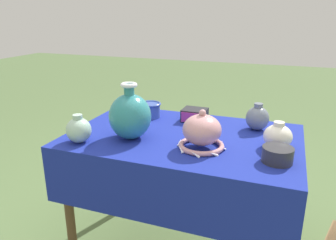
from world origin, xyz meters
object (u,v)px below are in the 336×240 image
at_px(vase_tall_bulbous, 130,116).
at_px(jar_round_ivory, 278,136).
at_px(pot_squat_charcoal, 278,155).
at_px(jar_round_slate, 257,118).
at_px(vase_dome_bell, 202,133).
at_px(mosaic_tile_box, 195,115).
at_px(jar_round_celadon, 79,130).
at_px(cup_wide_cobalt, 150,109).

xyz_separation_m(vase_tall_bulbous, jar_round_ivory, (0.64, 0.11, -0.06)).
bearing_deg(pot_squat_charcoal, jar_round_slate, 107.84).
xyz_separation_m(vase_dome_bell, mosaic_tile_box, (-0.13, 0.34, -0.04)).
relative_size(jar_round_celadon, jar_round_slate, 0.96).
bearing_deg(cup_wide_cobalt, pot_squat_charcoal, -27.19).
bearing_deg(jar_round_slate, jar_round_celadon, -148.68).
height_order(vase_dome_bell, jar_round_celadon, vase_dome_bell).
height_order(vase_tall_bulbous, cup_wide_cobalt, vase_tall_bulbous).
relative_size(jar_round_ivory, pot_squat_charcoal, 1.01).
height_order(vase_tall_bulbous, pot_squat_charcoal, vase_tall_bulbous).
bearing_deg(jar_round_slate, jar_round_ivory, -62.80).
height_order(jar_round_celadon, cup_wide_cobalt, jar_round_celadon).
bearing_deg(jar_round_celadon, jar_round_ivory, 15.94).
distance_m(jar_round_celadon, cup_wide_cobalt, 0.47).
distance_m(mosaic_tile_box, jar_round_celadon, 0.62).
relative_size(vase_dome_bell, jar_round_slate, 1.56).
xyz_separation_m(vase_tall_bulbous, pot_squat_charcoal, (0.65, -0.03, -0.08)).
distance_m(mosaic_tile_box, pot_squat_charcoal, 0.58).
bearing_deg(jar_round_ivory, cup_wide_cobalt, 163.09).
distance_m(cup_wide_cobalt, pot_squat_charcoal, 0.77).
bearing_deg(vase_tall_bulbous, jar_round_ivory, 10.12).
bearing_deg(vase_dome_bell, jar_round_celadon, -166.87).
relative_size(vase_tall_bulbous, jar_round_slate, 1.94).
xyz_separation_m(vase_dome_bell, jar_round_celadon, (-0.53, -0.12, -0.01)).
bearing_deg(mosaic_tile_box, cup_wide_cobalt, -173.67).
height_order(jar_round_celadon, pot_squat_charcoal, jar_round_celadon).
height_order(mosaic_tile_box, pot_squat_charcoal, mosaic_tile_box).
bearing_deg(jar_round_ivory, mosaic_tile_box, 152.07).
bearing_deg(vase_dome_bell, pot_squat_charcoal, -5.85).
bearing_deg(pot_squat_charcoal, mosaic_tile_box, 139.51).
distance_m(vase_tall_bulbous, pot_squat_charcoal, 0.65).
height_order(mosaic_tile_box, cup_wide_cobalt, cup_wide_cobalt).
distance_m(mosaic_tile_box, jar_round_slate, 0.33).
distance_m(vase_dome_bell, jar_round_celadon, 0.55).
xyz_separation_m(jar_round_ivory, cup_wide_cobalt, (-0.68, 0.21, -0.01)).
bearing_deg(pot_squat_charcoal, vase_dome_bell, 174.15).
xyz_separation_m(vase_tall_bulbous, cup_wide_cobalt, (-0.04, 0.32, -0.06)).
bearing_deg(vase_tall_bulbous, cup_wide_cobalt, 97.01).
bearing_deg(jar_round_celadon, mosaic_tile_box, 49.28).
height_order(pot_squat_charcoal, jar_round_slate, jar_round_slate).
height_order(cup_wide_cobalt, jar_round_slate, jar_round_slate).
xyz_separation_m(jar_round_celadon, pot_squat_charcoal, (0.84, 0.09, -0.03)).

